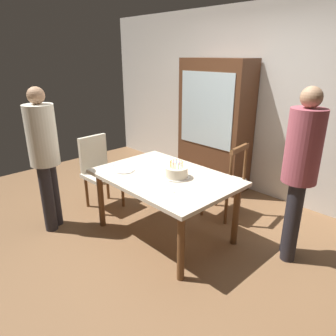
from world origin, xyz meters
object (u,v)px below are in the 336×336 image
object	(u,v)px
plate_far_side	(175,168)
chair_spindle_back	(224,182)
dining_table	(165,183)
person_guest	(300,167)
plate_near_celebrant	(124,170)
birthday_cake	(177,172)
person_celebrant	(44,152)
china_cabinet	(215,125)
chair_upholstered	(99,168)

from	to	relation	value
plate_far_side	chair_spindle_back	xyz separation A→B (m)	(0.26, 0.61, -0.27)
dining_table	person_guest	xyz separation A→B (m)	(1.16, 0.64, 0.33)
dining_table	plate_near_celebrant	world-z (taller)	plate_near_celebrant
birthday_cake	chair_spindle_back	size ratio (longest dim) A/B	0.29
birthday_cake	person_celebrant	world-z (taller)	person_celebrant
birthday_cake	plate_far_side	bearing A→B (deg)	138.06
plate_near_celebrant	china_cabinet	distance (m)	1.81
plate_far_side	person_celebrant	xyz separation A→B (m)	(-0.96, -1.09, 0.21)
chair_spindle_back	china_cabinet	distance (m)	1.15
chair_spindle_back	plate_near_celebrant	bearing A→B (deg)	-119.08
dining_table	birthday_cake	xyz separation A→B (m)	(0.13, 0.05, 0.14)
plate_near_celebrant	person_guest	xyz separation A→B (m)	(1.58, 0.87, 0.24)
person_guest	chair_spindle_back	bearing A→B (deg)	168.15
chair_spindle_back	china_cabinet	world-z (taller)	china_cabinet
person_guest	chair_upholstered	bearing A→B (deg)	-161.77
dining_table	chair_spindle_back	size ratio (longest dim) A/B	1.59
chair_upholstered	dining_table	bearing A→B (deg)	6.19
dining_table	chair_upholstered	distance (m)	1.16
chair_upholstered	china_cabinet	bearing A→B (deg)	71.11
chair_upholstered	plate_far_side	bearing A→B (deg)	18.48
plate_far_side	china_cabinet	distance (m)	1.43
birthday_cake	plate_far_side	distance (m)	0.28
dining_table	plate_near_celebrant	distance (m)	0.49
person_guest	china_cabinet	xyz separation A→B (m)	(-1.73, 0.92, -0.02)
dining_table	china_cabinet	world-z (taller)	china_cabinet
plate_far_side	chair_spindle_back	distance (m)	0.71
person_guest	china_cabinet	world-z (taller)	china_cabinet
plate_near_celebrant	person_guest	distance (m)	1.82
plate_far_side	china_cabinet	world-z (taller)	china_cabinet
person_guest	china_cabinet	size ratio (longest dim) A/B	0.90
person_guest	dining_table	bearing A→B (deg)	-151.32
plate_near_celebrant	person_celebrant	distance (m)	0.90
dining_table	chair_spindle_back	bearing A→B (deg)	77.79
plate_near_celebrant	chair_spindle_back	xyz separation A→B (m)	(0.60, 1.08, -0.27)
birthday_cake	plate_far_side	xyz separation A→B (m)	(-0.20, 0.18, -0.05)
dining_table	china_cabinet	distance (m)	1.69
birthday_cake	chair_spindle_back	xyz separation A→B (m)	(0.05, 0.79, -0.32)
plate_far_side	china_cabinet	size ratio (longest dim) A/B	0.12
birthday_cake	person_celebrant	size ratio (longest dim) A/B	0.17
person_guest	china_cabinet	bearing A→B (deg)	152.01
plate_far_side	dining_table	bearing A→B (deg)	-72.04
birthday_cake	person_celebrant	xyz separation A→B (m)	(-1.16, -0.90, 0.15)
person_celebrant	china_cabinet	bearing A→B (deg)	79.06
dining_table	birthday_cake	world-z (taller)	birthday_cake
birthday_cake	chair_upholstered	xyz separation A→B (m)	(-1.27, -0.17, -0.25)
plate_far_side	chair_spindle_back	bearing A→B (deg)	67.05
china_cabinet	person_guest	bearing A→B (deg)	-27.99
plate_near_celebrant	person_guest	world-z (taller)	person_guest
plate_near_celebrant	person_celebrant	size ratio (longest dim) A/B	0.13
plate_near_celebrant	china_cabinet	xyz separation A→B (m)	(-0.15, 1.79, 0.22)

